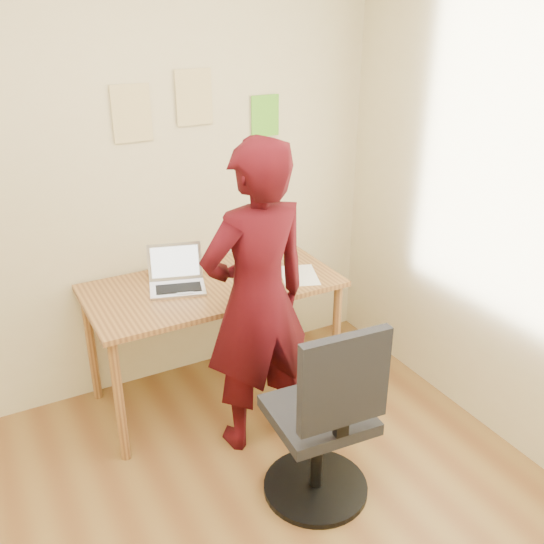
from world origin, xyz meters
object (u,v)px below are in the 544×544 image
person (257,301)px  laptop (177,278)px  office_chair (325,428)px  desk (213,297)px  phone (270,287)px

person → laptop: bearing=-70.1°
person → office_chair: bearing=91.0°
desk → laptop: 0.24m
desk → person: person is taller
desk → office_chair: office_chair is taller
desk → person: bearing=-83.9°
desk → phone: size_ratio=10.37×
desk → office_chair: 1.05m
office_chair → person: (-0.05, 0.56, 0.41)m
laptop → person: bearing=-49.2°
desk → phone: phone is taller
phone → office_chair: size_ratio=0.14×
laptop → phone: size_ratio=2.68×
laptop → office_chair: (0.29, -1.08, -0.37)m
laptop → office_chair: bearing=-58.6°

